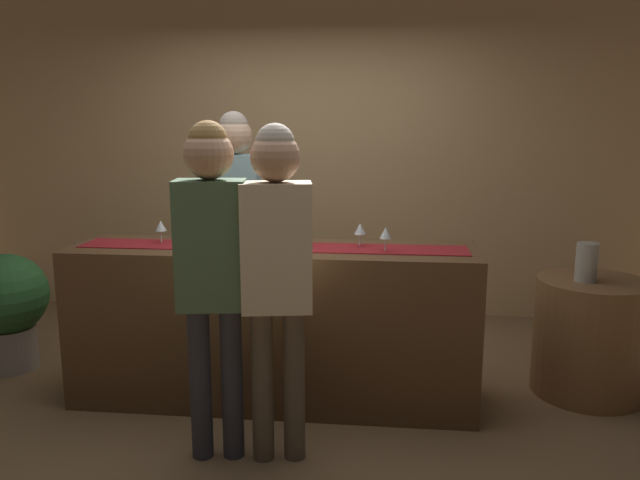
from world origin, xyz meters
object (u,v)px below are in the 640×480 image
Objects in this scene: vase_on_side_table at (587,262)px; potted_plant_tall at (7,303)px; wine_bottle_green at (232,226)px; customer_browsing at (212,256)px; round_side_table at (589,337)px; customer_sipping at (277,258)px; wine_bottle_amber at (203,228)px; wine_glass_mid_counter at (360,230)px; bartender at (236,209)px; wine_glass_near_customer at (386,234)px; wine_glass_far_end at (161,226)px; wine_bottle_clear at (302,226)px.

potted_plant_tall is (-3.82, -0.00, -0.39)m from vase_on_side_table.
wine_bottle_green is 0.77m from customer_browsing.
round_side_table is 3.08× the size of vase_on_side_table.
wine_bottle_amber is at bearing 121.55° from customer_sipping.
wine_glass_mid_counter is 1.02m from bartender.
bartender is (-1.03, 0.64, 0.04)m from wine_glass_near_customer.
wine_glass_far_end is 0.64m from bartender.
wine_glass_near_customer is 0.81m from customer_sipping.
wine_bottle_amber is 0.17× the size of bartender.
wine_glass_far_end is 0.08× the size of customer_sipping.
customer_browsing reaches higher than wine_glass_near_customer.
wine_bottle_green is 1.00× the size of wine_bottle_amber.
wine_bottle_clear is 0.37× the size of potted_plant_tall.
customer_browsing reaches higher than wine_bottle_green.
customer_sipping is at bearing -24.79° from potted_plant_tall.
wine_bottle_amber is 2.10× the size of wine_glass_mid_counter.
customer_sipping is at bearing -40.29° from wine_glass_far_end.
potted_plant_tall is at bearing 169.13° from wine_glass_far_end.
bartender reaches higher than wine_glass_far_end.
wine_glass_near_customer is 0.20m from wine_glass_mid_counter.
wine_glass_far_end is 2.62m from vase_on_side_table.
customer_sipping is at bearing -48.94° from wine_bottle_amber.
customer_sipping is at bearing -91.45° from wine_bottle_clear.
wine_glass_far_end is at bearing -178.90° from wine_glass_mid_counter.
bartender reaches higher than vase_on_side_table.
wine_glass_near_customer is 0.08× the size of customer_sipping.
bartender is 1.70m from potted_plant_tall.
wine_glass_mid_counter reaches higher than round_side_table.
potted_plant_tall is (-2.43, 0.21, -0.60)m from wine_glass_mid_counter.
vase_on_side_table is (-0.06, -0.03, 0.49)m from round_side_table.
wine_glass_mid_counter and wine_glass_far_end have the same top height.
wine_bottle_green is 0.52m from bartender.
wine_glass_mid_counter is at bearing -4.44° from wine_bottle_clear.
round_side_table is 0.49m from vase_on_side_table.
wine_glass_mid_counter is 0.19× the size of round_side_table.
customer_sipping is 2.30× the size of round_side_table.
vase_on_side_table is at bearing 5.47° from wine_bottle_green.
wine_glass_mid_counter is at bearing 151.01° from bartender.
wine_bottle_clear is 2.10× the size of wine_glass_far_end.
wine_glass_near_customer is 1.52m from round_side_table.
vase_on_side_table is at bearing 173.74° from bartender.
wine_bottle_clear is at bearing 3.35° from wine_glass_far_end.
bartender is at bearing 149.65° from wine_glass_mid_counter.
customer_browsing is at bearing -113.18° from wine_bottle_clear.
wine_bottle_green is 0.78m from wine_glass_mid_counter.
wine_bottle_amber is at bearing -11.54° from potted_plant_tall.
potted_plant_tall is (-2.06, 0.95, -0.58)m from customer_sipping.
round_side_table is at bearing 6.02° from wine_bottle_green.
wine_glass_far_end is at bearing 175.87° from wine_glass_near_customer.
round_side_table is 3.88m from potted_plant_tall.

